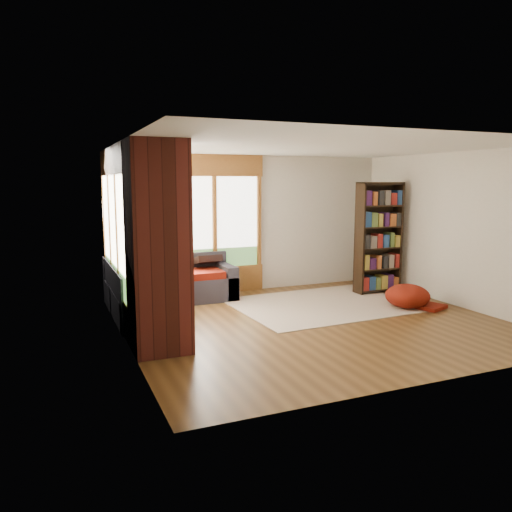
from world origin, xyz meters
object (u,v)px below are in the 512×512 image
object	(u,v)px
dog_tan	(172,262)
dog_brindle	(169,272)
pouf	(408,295)
sectional_sofa	(161,291)
area_rug	(324,304)
bookshelf	(379,238)
brick_chimney	(158,248)

from	to	relation	value
dog_tan	dog_brindle	bearing A→B (deg)	-158.77
pouf	dog_brindle	world-z (taller)	dog_brindle
sectional_sofa	area_rug	bearing A→B (deg)	-20.83
area_rug	dog_brindle	bearing A→B (deg)	-179.71
bookshelf	dog_brindle	distance (m)	4.17
dog_brindle	dog_tan	bearing A→B (deg)	-16.50
area_rug	bookshelf	distance (m)	1.85
brick_chimney	dog_tan	size ratio (longest dim) A/B	2.52
sectional_sofa	area_rug	distance (m)	2.78
bookshelf	dog_tan	bearing A→B (deg)	175.80
brick_chimney	sectional_sofa	world-z (taller)	brick_chimney
dog_brindle	bookshelf	bearing A→B (deg)	-83.24
dog_brindle	area_rug	bearing A→B (deg)	-89.55
dog_brindle	pouf	bearing A→B (deg)	-100.17
area_rug	bookshelf	world-z (taller)	bookshelf
bookshelf	dog_tan	xyz separation A→B (m)	(-3.90, 0.29, -0.26)
brick_chimney	dog_brindle	xyz separation A→B (m)	(0.41, 1.23, -0.54)
pouf	dog_tan	world-z (taller)	dog_tan
area_rug	dog_brindle	distance (m)	2.79
dog_tan	brick_chimney	bearing A→B (deg)	-159.83
bookshelf	pouf	distance (m)	1.47
area_rug	pouf	xyz separation A→B (m)	(1.20, -0.72, 0.20)
brick_chimney	sectional_sofa	bearing A→B (deg)	77.71
area_rug	dog_brindle	xyz separation A→B (m)	(-2.68, -0.01, 0.75)
sectional_sofa	dog_tan	xyz separation A→B (m)	(0.19, -0.06, 0.49)
brick_chimney	dog_brindle	distance (m)	1.40
area_rug	brick_chimney	bearing A→B (deg)	-158.13
bookshelf	dog_brindle	size ratio (longest dim) A/B	2.57
area_rug	dog_brindle	size ratio (longest dim) A/B	3.68
brick_chimney	dog_tan	world-z (taller)	brick_chimney
pouf	brick_chimney	bearing A→B (deg)	-173.10
dog_tan	dog_brindle	distance (m)	0.80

